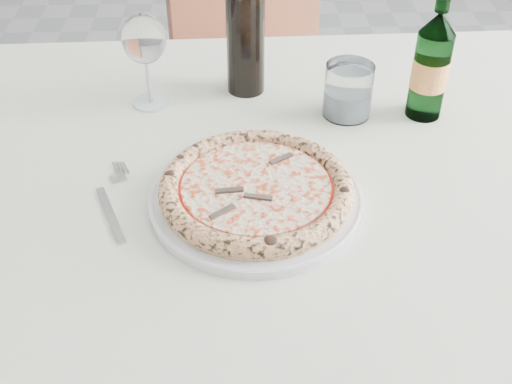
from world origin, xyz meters
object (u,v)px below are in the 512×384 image
Objects in this scene: wine_bottle at (245,29)px; wine_glass at (144,41)px; beer_bottle at (431,65)px; pizza at (256,189)px; dining_table at (254,203)px; plate at (256,198)px; tumbler at (348,94)px; chair_far at (263,62)px.

wine_glass is at bearing -165.36° from wine_bottle.
wine_bottle is at bearing 14.64° from wine_glass.
beer_bottle is 0.32m from wine_bottle.
wine_bottle is at bearing 91.09° from pizza.
dining_table is 0.14m from plate.
plate is at bearing -124.88° from tumbler.
wine_glass is at bearing 121.79° from plate.
chair_far is 3.01× the size of plate.
wine_glass is (-0.18, 0.29, 0.11)m from plate.
chair_far is 3.34× the size of pizza.
pizza is at bearing 160.64° from plate.
plate is 0.29m from tumbler.
pizza is at bearing -58.21° from wine_glass.
tumbler is 0.21m from wine_bottle.
plate is 1.11× the size of pizza.
wine_bottle is (-0.17, 0.09, 0.08)m from tumbler.
dining_table is at bearing -156.11° from beer_bottle.
chair_far is at bearing 86.24° from dining_table.
dining_table is 16.73× the size of tumbler.
dining_table is at bearing -46.38° from wine_glass.
tumbler is at bearing -28.09° from wine_bottle.
wine_bottle is (-0.31, 0.10, 0.02)m from beer_bottle.
dining_table is at bearing 89.99° from pizza.
wine_bottle is (-0.01, 0.23, 0.20)m from dining_table.
dining_table is 5.57× the size of pizza.
beer_bottle is at bearing 37.84° from pizza.
dining_table is 5.02× the size of plate.
tumbler is (0.34, -0.05, -0.08)m from wine_glass.
chair_far is 0.91m from pizza.
beer_bottle is at bearing -17.79° from wine_bottle.
chair_far is 5.50× the size of wine_glass.
dining_table is at bearing -88.44° from wine_bottle.
beer_bottle is (0.30, 0.23, 0.09)m from plate.
tumbler is 0.33× the size of wine_bottle.
dining_table is 0.37m from beer_bottle.
plate is 3.33× the size of tumbler.
chair_far reaches higher than pizza.
wine_bottle is at bearing 91.56° from dining_table.
wine_glass is 0.36m from tumbler.
wine_glass reaches higher than dining_table.
wine_glass is 1.82× the size of tumbler.
plate is 0.35m from wine_bottle.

